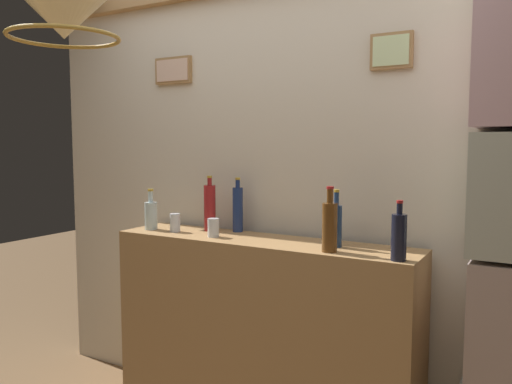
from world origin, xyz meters
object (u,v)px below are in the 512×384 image
liquor_bottle_sherry (210,207)px  pendant_lamp (63,13)px  liquor_bottle_bourbon (238,209)px  glass_tumbler_rocks (175,223)px  liquor_bottle_vodka (336,224)px  glass_tumbler_highball (213,228)px  liquor_bottle_rye (330,226)px  liquor_bottle_port (399,236)px  liquor_bottle_mezcal (151,214)px

liquor_bottle_sherry → pendant_lamp: (0.03, -1.00, 0.85)m
liquor_bottle_bourbon → glass_tumbler_rocks: liquor_bottle_bourbon is taller
liquor_bottle_vodka → glass_tumbler_highball: bearing=-173.5°
liquor_bottle_rye → glass_tumbler_highball: (-0.67, 0.04, -0.07)m
liquor_bottle_port → liquor_bottle_sherry: size_ratio=0.82×
liquor_bottle_port → liquor_bottle_rye: size_ratio=0.85×
liquor_bottle_port → liquor_bottle_rye: (-0.32, 0.02, 0.02)m
liquor_bottle_rye → liquor_bottle_sherry: size_ratio=0.96×
liquor_bottle_sherry → glass_tumbler_rocks: 0.21m
liquor_bottle_port → liquor_bottle_mezcal: (-1.44, 0.08, -0.02)m
liquor_bottle_bourbon → pendant_lamp: pendant_lamp is taller
liquor_bottle_bourbon → liquor_bottle_sherry: liquor_bottle_sherry is taller
liquor_bottle_sherry → pendant_lamp: pendant_lamp is taller
glass_tumbler_rocks → pendant_lamp: (0.18, -0.87, 0.93)m
liquor_bottle_port → liquor_bottle_rye: bearing=176.6°
liquor_bottle_rye → glass_tumbler_rocks: size_ratio=2.94×
liquor_bottle_mezcal → glass_tumbler_rocks: 0.17m
glass_tumbler_rocks → glass_tumbler_highball: glass_tumbler_rocks is taller
liquor_bottle_bourbon → pendant_lamp: size_ratio=0.64×
liquor_bottle_bourbon → liquor_bottle_vodka: (0.63, -0.13, -0.02)m
liquor_bottle_port → liquor_bottle_vodka: liquor_bottle_vodka is taller
liquor_bottle_port → liquor_bottle_vodka: size_ratio=0.93×
liquor_bottle_port → pendant_lamp: (-1.09, -0.78, 0.88)m
liquor_bottle_sherry → pendant_lamp: 1.31m
liquor_bottle_port → glass_tumbler_rocks: size_ratio=2.51×
liquor_bottle_vodka → pendant_lamp: (-0.75, -0.92, 0.88)m
liquor_bottle_port → glass_tumbler_highball: (-0.99, 0.06, -0.06)m
liquor_bottle_vodka → glass_tumbler_rocks: 0.94m
liquor_bottle_port → liquor_bottle_sherry: (-1.12, 0.22, 0.03)m
liquor_bottle_vodka → glass_tumbler_highball: (-0.66, -0.07, -0.06)m
glass_tumbler_rocks → liquor_bottle_mezcal: bearing=-177.4°
liquor_bottle_port → liquor_bottle_vodka: 0.36m
liquor_bottle_sherry → pendant_lamp: bearing=-88.0°
liquor_bottle_rye → glass_tumbler_rocks: liquor_bottle_rye is taller
liquor_bottle_vodka → glass_tumbler_rocks: liquor_bottle_vodka is taller
liquor_bottle_mezcal → glass_tumbler_highball: liquor_bottle_mezcal is taller
liquor_bottle_bourbon → glass_tumbler_highball: liquor_bottle_bourbon is taller
liquor_bottle_mezcal → pendant_lamp: (0.35, -0.86, 0.90)m
liquor_bottle_vodka → pendant_lamp: 1.48m
liquor_bottle_rye → liquor_bottle_mezcal: bearing=177.0°
liquor_bottle_sherry → liquor_bottle_rye: bearing=-13.8°
liquor_bottle_sherry → glass_tumbler_rocks: (-0.15, -0.13, -0.08)m
liquor_bottle_rye → liquor_bottle_vodka: 0.12m
liquor_bottle_rye → liquor_bottle_mezcal: size_ratio=1.29×
liquor_bottle_port → glass_tumbler_highball: bearing=176.4°
liquor_bottle_mezcal → liquor_bottle_vodka: size_ratio=0.85×
glass_tumbler_highball → liquor_bottle_vodka: bearing=6.5°
liquor_bottle_rye → liquor_bottle_vodka: liquor_bottle_rye is taller
liquor_bottle_port → liquor_bottle_vodka: bearing=157.5°
liquor_bottle_mezcal → liquor_bottle_sherry: 0.35m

